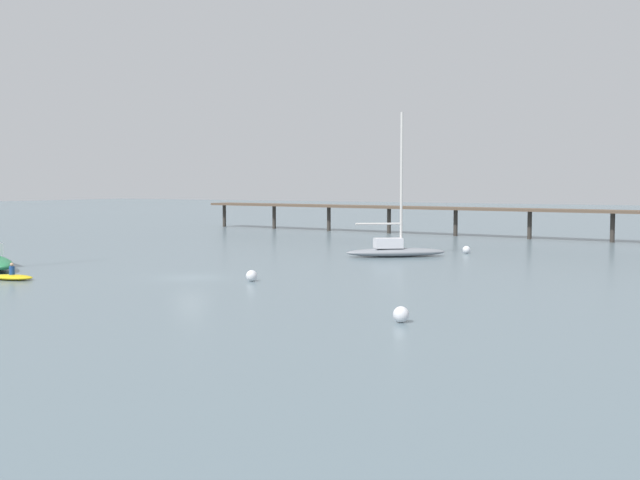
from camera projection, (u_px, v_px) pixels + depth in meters
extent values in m
plane|color=slate|center=(190.00, 278.00, 55.41)|extent=(400.00, 400.00, 0.00)
cube|color=brown|center=(456.00, 208.00, 98.21)|extent=(75.98, 9.27, 0.30)
cylinder|color=#38332D|center=(224.00, 216.00, 119.27)|extent=(0.50, 0.50, 3.19)
cylinder|color=#38332D|center=(274.00, 217.00, 114.03)|extent=(0.50, 0.50, 3.19)
cylinder|color=#38332D|center=(329.00, 219.00, 108.80)|extent=(0.50, 0.50, 3.19)
cylinder|color=#38332D|center=(389.00, 221.00, 103.57)|extent=(0.50, 0.50, 3.19)
cylinder|color=#38332D|center=(456.00, 223.00, 98.33)|extent=(0.50, 0.50, 3.19)
cylinder|color=#38332D|center=(530.00, 225.00, 93.10)|extent=(0.50, 0.50, 3.19)
cylinder|color=#38332D|center=(612.00, 228.00, 87.87)|extent=(0.50, 0.50, 3.19)
ellipsoid|color=gray|center=(396.00, 252.00, 70.99)|extent=(8.16, 7.15, 0.77)
cube|color=silver|center=(388.00, 243.00, 70.83)|extent=(2.77, 2.63, 0.87)
cylinder|color=silver|center=(401.00, 180.00, 70.61)|extent=(0.23, 0.23, 11.76)
cylinder|color=silver|center=(378.00, 224.00, 70.58)|extent=(3.26, 2.67, 0.18)
ellipsoid|color=yellow|center=(12.00, 277.00, 54.18)|extent=(3.35, 2.01, 0.35)
cylinder|color=navy|center=(12.00, 270.00, 54.15)|extent=(0.43, 0.43, 0.55)
sphere|color=tan|center=(12.00, 265.00, 54.12)|extent=(0.24, 0.24, 0.24)
sphere|color=silver|center=(466.00, 250.00, 74.16)|extent=(0.69, 0.69, 0.69)
sphere|color=silver|center=(401.00, 314.00, 37.65)|extent=(0.75, 0.75, 0.75)
sphere|color=silver|center=(252.00, 276.00, 53.33)|extent=(0.74, 0.74, 0.74)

